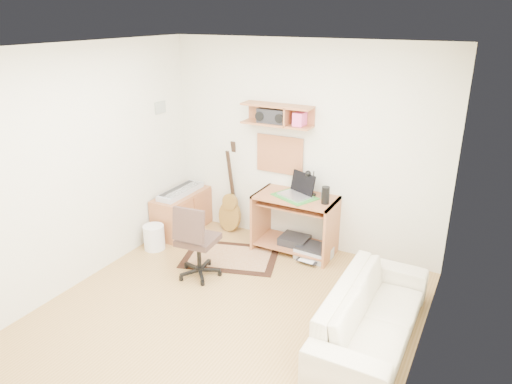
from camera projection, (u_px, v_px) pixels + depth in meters
The scene contains 22 objects.
floor at pixel (220, 322), 4.70m from camera, with size 3.60×4.00×0.01m, color #AD8348.
ceiling at pixel (211, 48), 3.77m from camera, with size 3.60×4.00×0.01m, color white.
back_wall at pixel (303, 147), 5.89m from camera, with size 3.60×0.01×2.60m, color beige.
left_wall at pixel (72, 171), 5.02m from camera, with size 0.01×4.00×2.60m, color beige.
right_wall at pixel (426, 244), 3.44m from camera, with size 0.01×4.00×2.60m, color beige.
wall_shelf at pixel (277, 115), 5.77m from camera, with size 0.90×0.25×0.26m, color #A9653B.
cork_board at pixel (280, 155), 6.04m from camera, with size 0.64×0.03×0.49m, color #A27551.
wall_photo at pixel (160, 108), 6.10m from camera, with size 0.02×0.20×0.15m, color #4C8CBF.
desk at pixel (295, 224), 5.96m from camera, with size 1.00×0.55×0.75m, color #A9653B, non-canonical shape.
laptop at pixel (295, 186), 5.76m from camera, with size 0.38×0.38×0.29m, color silver, non-canonical shape.
speaker at pixel (326, 195), 5.58m from camera, with size 0.09×0.09×0.21m, color black.
desk_lamp at pixel (313, 183), 5.82m from camera, with size 0.11×0.11×0.32m, color black, non-canonical shape.
pencil_cup at pixel (324, 195), 5.75m from camera, with size 0.07×0.07×0.10m, color #345D9C.
boombox at pixel (272, 116), 5.80m from camera, with size 0.36×0.16×0.19m, color black.
rug at pixel (230, 257), 5.93m from camera, with size 1.15×0.76×0.02m, color tan.
task_chair at pixel (198, 240), 5.37m from camera, with size 0.47×0.47×0.92m, color #392822, non-canonical shape.
cabinet at pixel (182, 212), 6.57m from camera, with size 0.40×0.90×0.55m, color #A9653B.
music_keyboard at pixel (181, 191), 6.46m from camera, with size 0.24×0.77×0.07m, color #B2B5BA.
guitar at pixel (229, 188), 6.44m from camera, with size 0.34×0.21×1.26m, color olive, non-canonical shape.
waste_basket at pixel (154, 237), 6.10m from camera, with size 0.27×0.27×0.32m, color white.
printer at pixel (314, 252), 5.89m from camera, with size 0.41×0.32×0.16m, color #A5A8AA.
sofa at pixel (373, 306), 4.35m from camera, with size 1.81×0.53×0.71m, color beige.
Camera 1 is at (2.16, -3.30, 2.88)m, focal length 33.26 mm.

